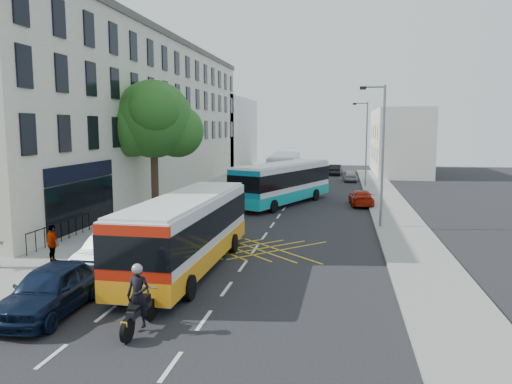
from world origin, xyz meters
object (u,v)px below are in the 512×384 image
at_px(lamp_near, 381,149).
at_px(parked_car_silver, 108,251).
at_px(distant_car_silver, 350,176).
at_px(motorbike, 139,300).
at_px(distant_car_grey, 296,168).
at_px(bus_far, 285,169).
at_px(pedestrian_far, 53,244).
at_px(lamp_far, 365,140).
at_px(street_tree, 153,120).
at_px(bus_mid, 283,183).
at_px(parked_car_blue, 51,289).
at_px(red_hatchback, 361,198).
at_px(distant_car_dark, 336,170).
at_px(bus_near, 188,231).

relative_size(lamp_near, parked_car_silver, 1.96).
height_order(lamp_near, distant_car_silver, lamp_near).
bearing_deg(motorbike, distant_car_silver, 82.82).
distance_m(parked_car_silver, distant_car_silver, 36.85).
distance_m(lamp_near, distant_car_grey, 34.31).
xyz_separation_m(bus_far, parked_car_silver, (-4.05, -29.90, -0.99)).
bearing_deg(parked_car_silver, pedestrian_far, -172.19).
xyz_separation_m(lamp_far, pedestrian_far, (-14.10, -30.30, -3.66)).
distance_m(street_tree, distant_car_silver, 26.72).
bearing_deg(bus_mid, parked_car_blue, -79.31).
distance_m(street_tree, red_hatchback, 16.10).
distance_m(bus_mid, distant_car_dark, 24.43).
height_order(lamp_far, bus_far, lamp_far).
height_order(distant_car_silver, distant_car_dark, distant_car_dark).
height_order(bus_mid, motorbike, bus_mid).
relative_size(bus_mid, bus_far, 1.00).
relative_size(lamp_near, distant_car_grey, 1.65).
bearing_deg(distant_car_silver, pedestrian_far, 67.48).
relative_size(distant_car_silver, pedestrian_far, 2.23).
relative_size(lamp_near, distant_car_dark, 2.04).
bearing_deg(bus_near, motorbike, -84.32).
xyz_separation_m(street_tree, distant_car_grey, (6.83, 30.20, -5.62)).
distance_m(parked_car_blue, pedestrian_far, 5.78).
height_order(motorbike, distant_car_grey, motorbike).
bearing_deg(parked_car_blue, distant_car_silver, 75.24).
distance_m(lamp_near, lamp_far, 20.00).
height_order(lamp_far, parked_car_silver, lamp_far).
relative_size(lamp_near, parked_car_blue, 1.74).
bearing_deg(distant_car_silver, street_tree, 56.31).
relative_size(bus_near, distant_car_grey, 2.24).
bearing_deg(parked_car_blue, distant_car_grey, 85.03).
height_order(lamp_far, parked_car_blue, lamp_far).
height_order(red_hatchback, distant_car_dark, distant_car_dark).
xyz_separation_m(bus_near, bus_far, (0.61, 29.68, 0.07)).
distance_m(lamp_near, distant_car_dark, 32.63).
xyz_separation_m(red_hatchback, pedestrian_far, (-13.41, -18.78, 0.38)).
xyz_separation_m(lamp_far, distant_car_grey, (-7.87, 13.16, -3.94)).
relative_size(lamp_near, bus_far, 0.70).
relative_size(distant_car_silver, distant_car_dark, 0.92).
xyz_separation_m(bus_mid, distant_car_silver, (5.23, 17.24, -1.04)).
height_order(lamp_near, distant_car_grey, lamp_near).
distance_m(bus_mid, parked_car_silver, 18.87).
distance_m(distant_car_grey, distant_car_dark, 5.04).
bearing_deg(red_hatchback, lamp_near, 90.88).
bearing_deg(lamp_near, bus_mid, 128.73).
bearing_deg(distant_car_dark, bus_near, 86.24).
height_order(lamp_near, bus_near, lamp_near).
bearing_deg(bus_near, distant_car_silver, 79.42).
bearing_deg(parked_car_silver, distant_car_dark, 77.80).
relative_size(parked_car_blue, distant_car_grey, 0.95).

